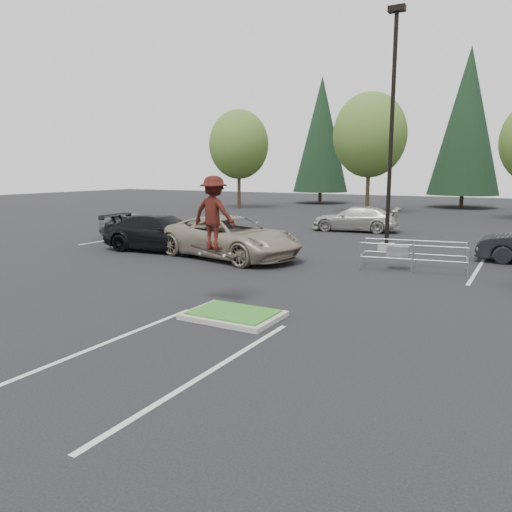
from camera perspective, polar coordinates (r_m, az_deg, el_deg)
The scene contains 14 objects.
ground at distance 12.09m, azimuth -2.58°, elevation -7.06°, with size 120.00×120.00×0.00m, color black.
grass_median at distance 12.07m, azimuth -2.59°, elevation -6.70°, with size 2.20×1.60×0.16m.
stall_lines at distance 17.87m, azimuth 3.93°, elevation -1.51°, with size 22.62×17.60×0.01m.
light_pole at distance 22.56m, azimuth 15.15°, elevation 12.17°, with size 0.70×0.60×10.12m.
decid_a at distance 46.64m, azimuth -1.97°, elevation 12.38°, with size 5.44×5.44×8.91m.
decid_b at distance 42.21m, azimuth 12.86°, elevation 13.04°, with size 5.89×5.89×9.64m.
conif_a at distance 53.85m, azimuth 7.47°, elevation 13.58°, with size 5.72×5.72×13.00m.
conif_b at distance 50.88m, azimuth 22.97°, elevation 13.97°, with size 6.38×6.38×14.50m.
cart_corral at distance 18.43m, azimuth 16.29°, elevation 0.48°, with size 3.75×1.84×1.02m.
skateboarder at distance 13.11m, azimuth -4.82°, elevation 4.88°, with size 1.27×0.75×2.14m.
car_l_tan at distance 20.07m, azimuth -2.98°, elevation 2.19°, with size 2.80×6.08×1.69m, color gray.
car_l_black at distance 22.13m, azimuth -10.68°, elevation 2.61°, with size 2.22×5.46×1.58m, color black.
car_l_grey at distance 25.94m, azimuth -13.77°, elevation 3.34°, with size 1.66×4.12×1.40m, color #47484E.
car_far_silver at distance 29.37m, azimuth 11.34°, elevation 4.18°, with size 2.00×4.91×1.42m, color #B3B3AD.
Camera 1 is at (6.13, -9.82, 3.51)m, focal length 35.00 mm.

